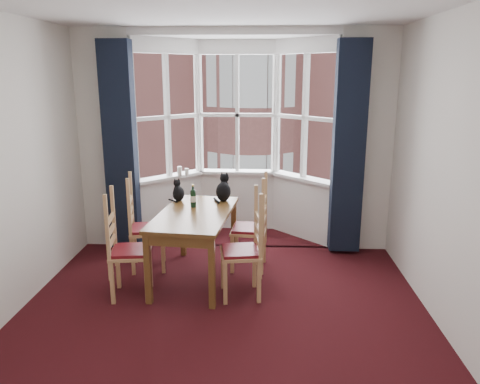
# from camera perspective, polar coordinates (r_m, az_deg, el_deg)

# --- Properties ---
(floor) EXTENTS (4.50, 4.50, 0.00)m
(floor) POSITION_cam_1_polar(r_m,az_deg,el_deg) (4.34, -2.56, -17.12)
(floor) COLOR black
(floor) RESTS_ON ground
(wall_right) EXTENTS (0.00, 4.50, 4.50)m
(wall_right) POSITION_cam_1_polar(r_m,az_deg,el_deg) (4.12, 26.11, 0.76)
(wall_right) COLOR silver
(wall_right) RESTS_ON floor
(wall_near) EXTENTS (4.00, 0.00, 4.00)m
(wall_near) POSITION_cam_1_polar(r_m,az_deg,el_deg) (1.71, -10.31, -16.38)
(wall_near) COLOR silver
(wall_near) RESTS_ON floor
(wall_back_pier_left) EXTENTS (0.70, 0.12, 2.80)m
(wall_back_pier_left) POSITION_cam_1_polar(r_m,az_deg,el_deg) (6.32, -15.92, 5.99)
(wall_back_pier_left) COLOR silver
(wall_back_pier_left) RESTS_ON floor
(wall_back_pier_right) EXTENTS (0.70, 0.12, 2.80)m
(wall_back_pier_right) POSITION_cam_1_polar(r_m,az_deg,el_deg) (6.13, 14.94, 5.81)
(wall_back_pier_right) COLOR silver
(wall_back_pier_right) RESTS_ON floor
(bay_window) EXTENTS (2.76, 0.94, 2.80)m
(bay_window) POSITION_cam_1_polar(r_m,az_deg,el_deg) (6.50, -0.46, 6.76)
(bay_window) COLOR white
(bay_window) RESTS_ON floor
(curtain_left) EXTENTS (0.38, 0.22, 2.60)m
(curtain_left) POSITION_cam_1_polar(r_m,az_deg,el_deg) (6.09, -14.36, 5.31)
(curtain_left) COLOR black
(curtain_left) RESTS_ON floor
(curtain_right) EXTENTS (0.38, 0.22, 2.60)m
(curtain_right) POSITION_cam_1_polar(r_m,az_deg,el_deg) (5.92, 13.08, 5.13)
(curtain_right) COLOR black
(curtain_right) RESTS_ON floor
(dining_table) EXTENTS (0.89, 1.47, 0.78)m
(dining_table) POSITION_cam_1_polar(r_m,az_deg,el_deg) (5.17, -5.52, -3.52)
(dining_table) COLOR brown
(dining_table) RESTS_ON floor
(chair_left_near) EXTENTS (0.45, 0.47, 0.92)m
(chair_left_near) POSITION_cam_1_polar(r_m,az_deg,el_deg) (4.98, -14.26, -7.20)
(chair_left_near) COLOR tan
(chair_left_near) RESTS_ON floor
(chair_left_far) EXTENTS (0.47, 0.49, 0.92)m
(chair_left_far) POSITION_cam_1_polar(r_m,az_deg,el_deg) (5.60, -12.14, -4.59)
(chair_left_far) COLOR tan
(chair_left_far) RESTS_ON floor
(chair_right_near) EXTENTS (0.46, 0.47, 0.92)m
(chair_right_near) POSITION_cam_1_polar(r_m,az_deg,el_deg) (4.84, 1.14, -7.38)
(chair_right_near) COLOR tan
(chair_right_near) RESTS_ON floor
(chair_right_far) EXTENTS (0.43, 0.45, 0.92)m
(chair_right_far) POSITION_cam_1_polar(r_m,az_deg,el_deg) (5.49, 2.03, -4.67)
(chair_right_far) COLOR tan
(chair_right_far) RESTS_ON floor
(cat_left) EXTENTS (0.20, 0.22, 0.27)m
(cat_left) POSITION_cam_1_polar(r_m,az_deg,el_deg) (5.60, -7.53, -0.04)
(cat_left) COLOR black
(cat_left) RESTS_ON dining_table
(cat_right) EXTENTS (0.19, 0.26, 0.34)m
(cat_right) POSITION_cam_1_polar(r_m,az_deg,el_deg) (5.56, -2.03, 0.27)
(cat_right) COLOR black
(cat_right) RESTS_ON dining_table
(wine_bottle) EXTENTS (0.07, 0.07, 0.26)m
(wine_bottle) POSITION_cam_1_polar(r_m,az_deg,el_deg) (5.31, -5.73, -0.65)
(wine_bottle) COLOR black
(wine_bottle) RESTS_ON dining_table
(candle_tall) EXTENTS (0.06, 0.06, 0.13)m
(candle_tall) POSITION_cam_1_polar(r_m,az_deg,el_deg) (6.52, -7.38, 2.52)
(candle_tall) COLOR white
(candle_tall) RESTS_ON bay_window
(candle_short) EXTENTS (0.06, 0.06, 0.10)m
(candle_short) POSITION_cam_1_polar(r_m,az_deg,el_deg) (6.54, -6.50, 2.44)
(candle_short) COLOR white
(candle_short) RESTS_ON bay_window
(street) EXTENTS (80.00, 80.00, 0.00)m
(street) POSITION_cam_1_polar(r_m,az_deg,el_deg) (36.87, 2.14, 1.49)
(street) COLOR #333335
(street) RESTS_ON ground
(tenement_building) EXTENTS (18.40, 7.80, 15.20)m
(tenement_building) POSITION_cam_1_polar(r_m,az_deg,el_deg) (17.71, 1.63, 12.28)
(tenement_building) COLOR #96544D
(tenement_building) RESTS_ON street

